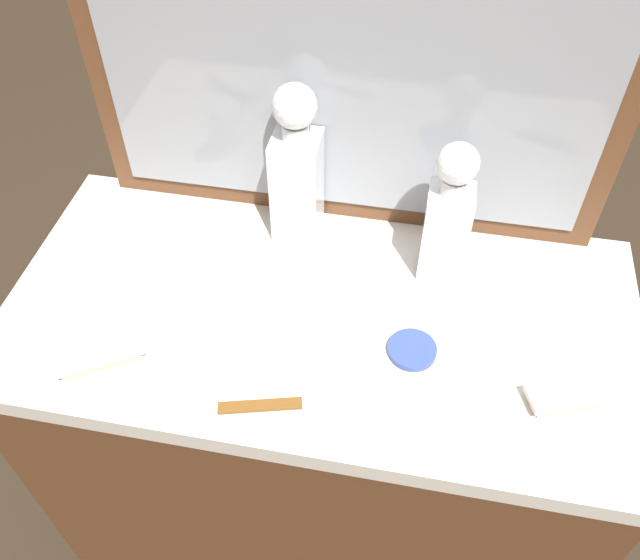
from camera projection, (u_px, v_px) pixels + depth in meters
name	position (u px, v px, depth m)	size (l,w,h in m)	color
ground_plane	(320.00, 518.00, 1.84)	(6.00, 6.00, 0.00)	#2D2319
dresser	(320.00, 437.00, 1.51)	(1.12, 0.56, 0.90)	brown
dresser_mirror	(350.00, 42.00, 1.08)	(0.95, 0.03, 0.74)	brown
crystal_decanter_front	(447.00, 224.00, 1.17)	(0.08, 0.08, 0.28)	white
crystal_decanter_far_left	(297.00, 177.00, 1.23)	(0.09, 0.09, 0.32)	white
crystal_tumbler_right	(164.00, 253.00, 1.21)	(0.07, 0.07, 0.10)	white
silver_brush_right	(570.00, 395.00, 1.05)	(0.15, 0.10, 0.02)	#B7A88C
silver_brush_far_left	(100.00, 355.00, 1.10)	(0.15, 0.12, 0.02)	#B7A88C
porcelain_dish	(412.00, 350.00, 1.11)	(0.08, 0.08, 0.01)	#33478C
tortoiseshell_comb	(260.00, 406.00, 1.05)	(0.13, 0.05, 0.01)	brown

